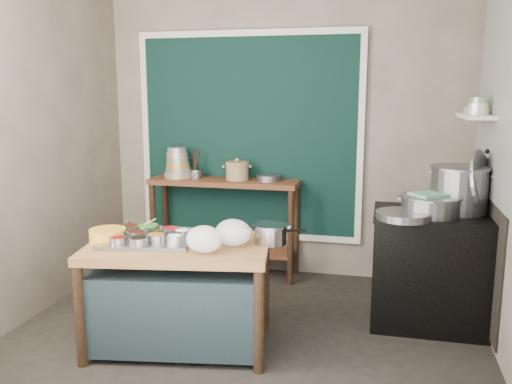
% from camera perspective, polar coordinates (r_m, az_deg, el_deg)
% --- Properties ---
extents(floor, '(3.50, 3.00, 0.02)m').
position_cam_1_polar(floor, '(4.20, -1.01, -14.82)').
color(floor, black).
rests_on(floor, ground).
extents(back_wall, '(3.50, 0.02, 2.80)m').
position_cam_1_polar(back_wall, '(5.28, 3.04, 6.33)').
color(back_wall, gray).
rests_on(back_wall, floor).
extents(left_wall, '(0.02, 3.00, 2.80)m').
position_cam_1_polar(left_wall, '(4.58, -23.01, 4.84)').
color(left_wall, gray).
rests_on(left_wall, floor).
extents(curtain_panel, '(2.10, 0.02, 1.90)m').
position_cam_1_polar(curtain_panel, '(5.32, -0.77, 5.84)').
color(curtain_panel, black).
rests_on(curtain_panel, back_wall).
extents(curtain_frame, '(2.22, 0.03, 2.02)m').
position_cam_1_polar(curtain_frame, '(5.31, -0.79, 5.83)').
color(curtain_frame, beige).
rests_on(curtain_frame, back_wall).
extents(tile_panel, '(0.02, 1.70, 1.70)m').
position_cam_1_polar(tile_panel, '(4.29, 24.39, 10.44)').
color(tile_panel, '#B2B2AA').
rests_on(tile_panel, right_wall).
extents(soot_patch, '(0.01, 1.30, 1.30)m').
position_cam_1_polar(soot_patch, '(4.53, 23.10, -4.24)').
color(soot_patch, black).
rests_on(soot_patch, right_wall).
extents(wall_shelf, '(0.22, 0.70, 0.03)m').
position_cam_1_polar(wall_shelf, '(4.58, 22.15, 7.41)').
color(wall_shelf, beige).
rests_on(wall_shelf, right_wall).
extents(prep_table, '(1.35, 0.91, 0.75)m').
position_cam_1_polar(prep_table, '(3.90, -8.12, -10.82)').
color(prep_table, brown).
rests_on(prep_table, floor).
extents(back_counter, '(1.45, 0.40, 0.95)m').
position_cam_1_polar(back_counter, '(5.34, -3.33, -3.70)').
color(back_counter, brown).
rests_on(back_counter, floor).
extents(stove_block, '(0.90, 0.68, 0.85)m').
position_cam_1_polar(stove_block, '(4.46, 18.07, -7.82)').
color(stove_block, black).
rests_on(stove_block, floor).
extents(stove_top, '(0.92, 0.69, 0.03)m').
position_cam_1_polar(stove_top, '(4.34, 18.40, -2.29)').
color(stove_top, black).
rests_on(stove_top, stove_block).
extents(condiment_tray, '(0.70, 0.56, 0.03)m').
position_cam_1_polar(condiment_tray, '(3.87, -11.42, -5.04)').
color(condiment_tray, gray).
rests_on(condiment_tray, prep_table).
extents(condiment_bowls, '(0.56, 0.44, 0.06)m').
position_cam_1_polar(condiment_bowls, '(3.88, -11.62, -4.36)').
color(condiment_bowls, gray).
rests_on(condiment_bowls, condiment_tray).
extents(yellow_basin, '(0.34, 0.34, 0.10)m').
position_cam_1_polar(yellow_basin, '(3.93, -15.33, -4.46)').
color(yellow_basin, orange).
rests_on(yellow_basin, prep_table).
extents(saucepan, '(0.33, 0.33, 0.13)m').
position_cam_1_polar(saucepan, '(3.76, 1.54, -4.43)').
color(saucepan, gray).
rests_on(saucepan, prep_table).
extents(plastic_bag_a, '(0.26, 0.22, 0.18)m').
position_cam_1_polar(plastic_bag_a, '(3.56, -5.49, -4.97)').
color(plastic_bag_a, white).
rests_on(plastic_bag_a, prep_table).
extents(plastic_bag_b, '(0.31, 0.29, 0.19)m').
position_cam_1_polar(plastic_bag_b, '(3.70, -2.43, -4.30)').
color(plastic_bag_b, white).
rests_on(plastic_bag_b, prep_table).
extents(bowl_stack, '(0.26, 0.26, 0.30)m').
position_cam_1_polar(bowl_stack, '(5.38, -8.24, 2.89)').
color(bowl_stack, tan).
rests_on(bowl_stack, back_counter).
extents(utensil_cup, '(0.18, 0.18, 0.09)m').
position_cam_1_polar(utensil_cup, '(5.34, -6.34, 1.93)').
color(utensil_cup, gray).
rests_on(utensil_cup, back_counter).
extents(ceramic_crock, '(0.28, 0.28, 0.16)m').
position_cam_1_polar(ceramic_crock, '(5.19, -1.98, 2.14)').
color(ceramic_crock, '#988153').
rests_on(ceramic_crock, back_counter).
extents(wide_bowl, '(0.29, 0.29, 0.06)m').
position_cam_1_polar(wide_bowl, '(5.14, 1.31, 1.50)').
color(wide_bowl, gray).
rests_on(wide_bowl, back_counter).
extents(stock_pot, '(0.59, 0.59, 0.35)m').
position_cam_1_polar(stock_pot, '(4.39, 20.59, 0.26)').
color(stock_pot, gray).
rests_on(stock_pot, stove_top).
extents(pot_lid, '(0.31, 0.50, 0.49)m').
position_cam_1_polar(pot_lid, '(4.38, 22.69, 0.96)').
color(pot_lid, gray).
rests_on(pot_lid, stove_top).
extents(steamer, '(0.51, 0.51, 0.15)m').
position_cam_1_polar(steamer, '(4.23, 17.89, -1.35)').
color(steamer, gray).
rests_on(steamer, stove_top).
extents(green_cloth, '(0.34, 0.33, 0.02)m').
position_cam_1_polar(green_cloth, '(4.22, 17.96, -0.23)').
color(green_cloth, '#559B71').
rests_on(green_cloth, steamer).
extents(shallow_pan, '(0.43, 0.43, 0.05)m').
position_cam_1_polar(shallow_pan, '(4.06, 15.25, -2.41)').
color(shallow_pan, gray).
rests_on(shallow_pan, stove_top).
extents(shelf_bowl_stack, '(0.16, 0.16, 0.13)m').
position_cam_1_polar(shelf_bowl_stack, '(4.48, 22.40, 8.32)').
color(shelf_bowl_stack, silver).
rests_on(shelf_bowl_stack, wall_shelf).
extents(shelf_bowl_green, '(0.17, 0.17, 0.05)m').
position_cam_1_polar(shelf_bowl_green, '(4.77, 21.84, 8.01)').
color(shelf_bowl_green, gray).
rests_on(shelf_bowl_green, wall_shelf).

